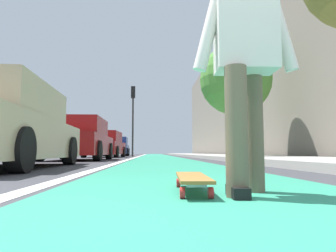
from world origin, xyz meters
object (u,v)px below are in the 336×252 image
at_px(parked_car_near, 1,128).
at_px(parked_car_end, 117,147).
at_px(parked_car_far, 105,145).
at_px(traffic_light, 133,108).
at_px(street_tree_mid, 235,80).
at_px(parked_car_mid, 79,140).
at_px(pedestrian_distant, 235,136).
at_px(skateboard, 192,179).
at_px(skater_person, 245,55).

xyz_separation_m(parked_car_near, parked_car_end, (19.04, 0.13, 0.00)).
relative_size(parked_car_far, traffic_light, 0.92).
xyz_separation_m(parked_car_near, street_tree_mid, (6.78, -6.11, 2.58)).
bearing_deg(parked_car_mid, pedestrian_distant, -82.71).
distance_m(skateboard, parked_car_end, 22.62).
relative_size(parked_car_near, traffic_light, 0.97).
bearing_deg(pedestrian_distant, street_tree_mid, -24.46).
xyz_separation_m(parked_car_near, parked_car_far, (12.26, 0.05, 0.00)).
bearing_deg(pedestrian_distant, parked_car_mid, 97.29).
distance_m(parked_car_near, parked_car_mid, 5.60).
xyz_separation_m(parked_car_mid, pedestrian_distant, (0.75, -5.89, 0.22)).
distance_m(skater_person, parked_car_far, 16.12).
xyz_separation_m(parked_car_far, traffic_light, (2.92, -1.41, 2.57)).
xyz_separation_m(skater_person, traffic_light, (18.68, 1.93, 2.33)).
height_order(parked_car_near, traffic_light, traffic_light).
relative_size(traffic_light, pedestrian_distant, 2.91).
height_order(skater_person, parked_car_end, skater_person).
bearing_deg(pedestrian_distant, parked_car_far, 45.28).
distance_m(parked_car_near, pedestrian_distant, 8.69).
distance_m(skater_person, pedestrian_distant, 10.20).
xyz_separation_m(parked_car_end, pedestrian_distant, (-12.69, -6.05, 0.24)).
xyz_separation_m(traffic_light, pedestrian_distant, (-8.83, -4.56, -2.33)).
relative_size(skateboard, pedestrian_distant, 0.52).
bearing_deg(traffic_light, skater_person, -174.10).
height_order(skateboard, traffic_light, traffic_light).
height_order(parked_car_far, street_tree_mid, street_tree_mid).
bearing_deg(parked_car_mid, parked_car_near, 179.67).
relative_size(parked_car_end, street_tree_mid, 0.90).
height_order(traffic_light, street_tree_mid, traffic_light).
distance_m(parked_car_near, traffic_light, 15.45).
height_order(parked_car_mid, traffic_light, traffic_light).
relative_size(skater_person, parked_car_far, 0.37).
bearing_deg(parked_car_end, skateboard, -172.19).
height_order(parked_car_far, traffic_light, traffic_light).
height_order(traffic_light, pedestrian_distant, traffic_light).
height_order(skater_person, parked_car_mid, skater_person).
bearing_deg(parked_car_mid, parked_car_far, 0.71).
xyz_separation_m(skater_person, parked_car_near, (3.50, 3.29, -0.23)).
xyz_separation_m(skateboard, parked_car_far, (15.62, 2.99, 0.61)).
height_order(parked_car_mid, parked_car_far, parked_car_mid).
height_order(skateboard, street_tree_mid, street_tree_mid).
bearing_deg(parked_car_near, street_tree_mid, -42.04).
bearing_deg(parked_car_far, parked_car_near, -179.77).
relative_size(parked_car_far, street_tree_mid, 0.92).
distance_m(parked_car_near, street_tree_mid, 9.49).
bearing_deg(parked_car_far, parked_car_mid, -179.29).
relative_size(parked_car_near, parked_car_mid, 1.07).
bearing_deg(traffic_light, skateboard, -175.11).
bearing_deg(parked_car_end, parked_car_near, -179.61).
height_order(parked_car_end, pedestrian_distant, pedestrian_distant).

